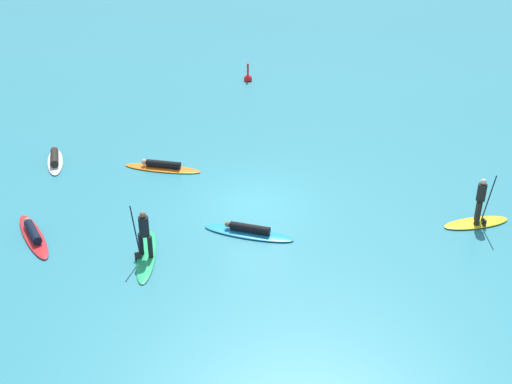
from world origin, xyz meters
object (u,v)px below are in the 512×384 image
Objects in this scene: surfer_on_yellow_board at (478,213)px; surfer_on_green_board at (145,245)px; surfer_on_orange_board at (162,166)px; surfer_on_red_board at (33,234)px; surfer_on_white_board at (55,159)px; marker_buoy at (248,78)px; surfer_on_blue_board at (249,231)px.

surfer_on_green_board is at bearing 176.08° from surfer_on_yellow_board.
surfer_on_orange_board is 1.14× the size of surfer_on_red_board.
marker_buoy is (3.86, 12.42, -0.01)m from surfer_on_white_board.
surfer_on_blue_board is 1.07× the size of surfer_on_green_board.
surfer_on_white_board is at bearing 149.01° from surfer_on_yellow_board.
surfer_on_green_board reaches higher than surfer_on_white_board.
surfer_on_orange_board is 1.34× the size of surfer_on_white_board.
surfer_on_blue_board is at bearing 137.65° from surfer_on_orange_board.
surfer_on_yellow_board reaches higher than surfer_on_red_board.
surfer_on_white_board is at bearing -148.29° from surfer_on_green_board.
marker_buoy is at bearing -53.16° from surfer_on_white_board.
surfer_on_yellow_board reaches higher than surfer_on_orange_board.
surfer_on_green_board is at bearing -136.04° from surfer_on_red_board.
surfer_on_green_board is (-2.66, -2.60, 0.36)m from surfer_on_blue_board.
surfer_on_white_board reaches higher than surfer_on_blue_board.
surfer_on_red_board reaches higher than surfer_on_blue_board.
surfer_on_yellow_board is at bearing -158.51° from surfer_on_blue_board.
marker_buoy is (-13.43, 10.99, -0.30)m from surfer_on_yellow_board.
marker_buoy is (-0.70, 11.30, 0.03)m from surfer_on_orange_board.
marker_buoy is at bearing -96.25° from surfer_on_orange_board.
surfer_on_orange_board is 6.56m from surfer_on_red_board.
marker_buoy reaches higher than surfer_on_white_board.
surfer_on_blue_board is 15.83m from marker_buoy.
surfer_on_green_board reaches higher than surfer_on_blue_board.
surfer_on_red_board is (-14.44, -6.64, -0.32)m from surfer_on_yellow_board.
surfer_on_red_board is 4.35m from surfer_on_green_board.
marker_buoy is at bearing -72.56° from surfer_on_blue_board.
surfer_on_blue_board is 7.59m from surfer_on_red_board.
surfer_on_yellow_board is at bearing -39.31° from marker_buoy.
surfer_on_orange_board is 11.32m from marker_buoy.
surfer_on_blue_board is 3.74m from surfer_on_green_board.
surfer_on_blue_board is at bearing 110.06° from surfer_on_green_board.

